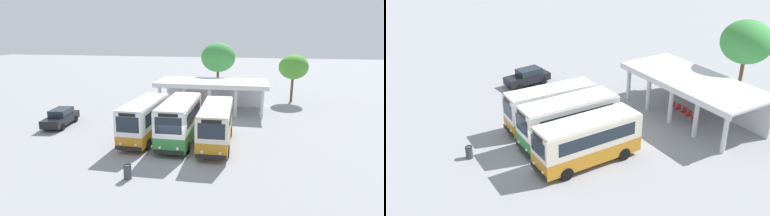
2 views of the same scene
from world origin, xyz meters
The scene contains 14 objects.
ground_plane centered at (0.00, 0.00, 0.00)m, with size 180.00×180.00×0.00m, color #939399.
city_bus_nearest_orange centered at (-3.44, 3.25, 1.80)m, with size 2.34×7.29×3.26m.
city_bus_second_in_row centered at (-0.49, 3.15, 1.89)m, with size 2.48×7.45×3.44m.
city_bus_middle_cream centered at (2.47, 2.93, 1.79)m, with size 2.47×7.52×3.23m.
parked_car_flank centered at (-12.63, 5.40, 0.83)m, with size 2.25×4.60×1.62m.
terminal_canopy centered at (0.80, 14.46, 2.59)m, with size 12.29×5.42×3.40m.
waiting_chair_end_by_column centered at (-0.75, 13.50, 0.52)m, with size 0.45×0.45×0.86m.
waiting_chair_second_from_end centered at (-0.07, 13.51, 0.52)m, with size 0.45×0.45×0.86m.
waiting_chair_middle_seat centered at (0.61, 13.52, 0.52)m, with size 0.45×0.45×0.86m.
waiting_chair_fourth_seat centered at (1.29, 13.39, 0.52)m, with size 0.45×0.45×0.86m.
waiting_chair_fifth_seat centered at (1.97, 13.52, 0.52)m, with size 0.45×0.45×0.86m.
roadside_tree_behind_canopy centered at (0.84, 19.72, 5.54)m, with size 4.37×4.37×7.42m.
roadside_tree_east_of_canopy centered at (10.32, 20.52, 4.42)m, with size 3.63×3.63×5.99m.
litter_bin_apron centered at (-2.17, -3.80, 0.46)m, with size 0.49×0.49×0.90m.
Camera 1 is at (4.84, -19.90, 8.70)m, focal length 28.64 mm.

